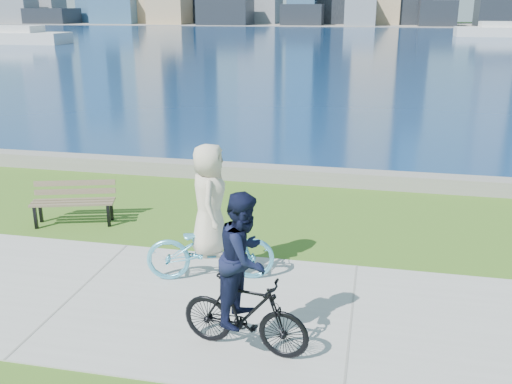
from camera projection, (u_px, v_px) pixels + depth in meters
ground at (77, 293)px, 8.42m from camera, size 320.00×320.00×0.00m
concrete_path at (77, 292)px, 8.41m from camera, size 80.00×3.50×0.02m
seawall at (202, 169)px, 14.13m from camera, size 90.00×0.50×0.35m
bay_water at (349, 38)px, 75.36m from camera, size 320.00×131.00×0.01m
far_shore at (363, 24)px, 129.27m from camera, size 320.00×30.00×0.12m
ferry_near at (5, 36)px, 64.17m from camera, size 14.45×4.13×1.96m
ferry_far at (512, 30)px, 78.29m from camera, size 14.88×4.25×2.02m
park_bench at (74, 199)px, 11.00m from camera, size 1.65×0.96×0.81m
cyclist_woman at (210, 231)px, 8.58m from camera, size 1.13×2.06×2.13m
cyclist_man at (244, 287)px, 6.73m from camera, size 0.73×1.68×2.03m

